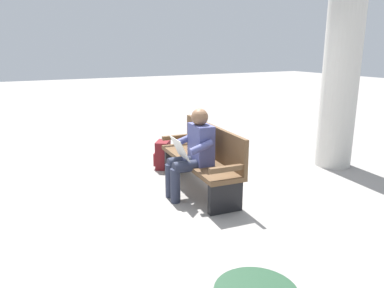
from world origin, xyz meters
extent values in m
plane|color=gray|center=(0.00, 0.00, 0.00)|extent=(40.00, 40.00, 0.00)
cube|color=brown|center=(0.00, 0.00, 0.42)|extent=(1.83, 0.63, 0.06)
cube|color=brown|center=(-0.02, -0.21, 0.68)|extent=(1.80, 0.20, 0.45)
cube|color=brown|center=(-0.85, 0.07, 0.57)|extent=(0.10, 0.48, 0.06)
cube|color=brown|center=(0.85, -0.07, 0.57)|extent=(0.10, 0.48, 0.06)
cube|color=black|center=(-0.80, 0.07, 0.20)|extent=(0.12, 0.44, 0.39)
cube|color=black|center=(0.80, -0.07, 0.20)|extent=(0.12, 0.44, 0.39)
cube|color=#474C84|center=(-0.18, 0.07, 0.71)|extent=(0.42, 0.25, 0.52)
sphere|color=brown|center=(-0.18, 0.09, 1.07)|extent=(0.22, 0.22, 0.22)
cylinder|color=#282D42|center=(-0.26, 0.28, 0.47)|extent=(0.18, 0.43, 0.15)
cylinder|color=#282D42|center=(-0.06, 0.27, 0.47)|extent=(0.18, 0.43, 0.15)
cylinder|color=#282D42|center=(-0.25, 0.47, 0.23)|extent=(0.13, 0.13, 0.45)
cylinder|color=#282D42|center=(-0.05, 0.45, 0.23)|extent=(0.13, 0.13, 0.45)
cylinder|color=#474C84|center=(-0.41, 0.18, 0.74)|extent=(0.12, 0.32, 0.18)
cylinder|color=#474C84|center=(0.07, 0.14, 0.74)|extent=(0.12, 0.32, 0.18)
cube|color=silver|center=(-0.16, 0.36, 0.68)|extent=(0.41, 0.17, 0.27)
cube|color=maroon|center=(1.12, 0.06, 0.23)|extent=(0.38, 0.35, 0.46)
cube|color=maroon|center=(1.19, 0.15, 0.16)|extent=(0.21, 0.16, 0.21)
cylinder|color=beige|center=(-0.05, -2.55, 1.97)|extent=(0.57, 0.57, 3.95)
camera|label=1|loc=(-4.30, 2.34, 1.93)|focal=34.87mm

